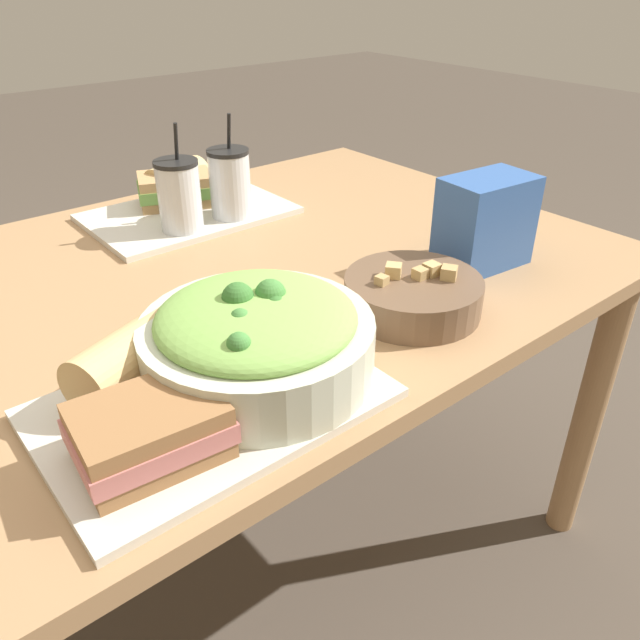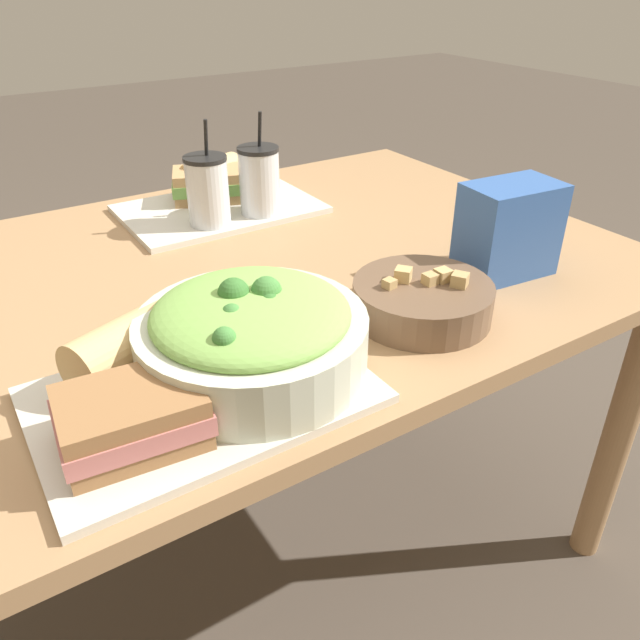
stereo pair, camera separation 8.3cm
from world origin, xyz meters
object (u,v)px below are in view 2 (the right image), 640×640
at_px(drink_cup_red, 259,183).
at_px(chip_bag, 508,230).
at_px(baguette_near, 138,341).
at_px(sandwich_near, 132,418).
at_px(soup_bowl, 422,299).
at_px(drink_cup_dark, 208,193).
at_px(baguette_far, 213,175).
at_px(sandwich_far, 209,185).
at_px(salad_bowl, 252,333).

xyz_separation_m(drink_cup_red, chip_bag, (0.23, -0.45, 0.00)).
bearing_deg(baguette_near, sandwich_near, 136.99).
bearing_deg(soup_bowl, drink_cup_dark, 104.23).
distance_m(baguette_far, drink_cup_dark, 0.19).
relative_size(baguette_near, sandwich_far, 1.07).
height_order(sandwich_near, drink_cup_dark, drink_cup_dark).
bearing_deg(salad_bowl, drink_cup_red, 61.05).
bearing_deg(baguette_near, baguette_far, -53.81).
height_order(sandwich_near, sandwich_far, same).
relative_size(drink_cup_red, chip_bag, 1.23).
bearing_deg(salad_bowl, drink_cup_dark, 72.02).
distance_m(salad_bowl, baguette_far, 0.70).
height_order(sandwich_far, drink_cup_red, drink_cup_red).
bearing_deg(sandwich_far, soup_bowl, -61.61).
bearing_deg(chip_bag, baguette_near, -178.05).
distance_m(sandwich_near, baguette_far, 0.83).
xyz_separation_m(baguette_near, sandwich_far, (0.34, 0.54, -0.01)).
xyz_separation_m(sandwich_far, drink_cup_dark, (-0.06, -0.13, 0.03)).
relative_size(baguette_near, baguette_far, 1.32).
height_order(sandwich_far, baguette_far, baguette_far).
distance_m(soup_bowl, baguette_near, 0.41).
xyz_separation_m(sandwich_far, baguette_far, (0.03, 0.04, 0.01)).
distance_m(salad_bowl, drink_cup_red, 0.56).
xyz_separation_m(baguette_near, chip_bag, (0.62, -0.04, 0.03)).
relative_size(sandwich_far, drink_cup_dark, 0.90).
bearing_deg(sandwich_near, drink_cup_dark, 63.81).
height_order(sandwich_far, drink_cup_dark, drink_cup_dark).
height_order(salad_bowl, drink_cup_dark, drink_cup_dark).
distance_m(sandwich_far, chip_bag, 0.64).
bearing_deg(drink_cup_dark, baguette_far, 63.23).
relative_size(drink_cup_dark, drink_cup_red, 1.00).
distance_m(baguette_near, sandwich_far, 0.63).
bearing_deg(baguette_near, drink_cup_dark, -55.95).
distance_m(salad_bowl, sandwich_far, 0.66).
bearing_deg(salad_bowl, soup_bowl, 0.33).
xyz_separation_m(soup_bowl, sandwich_far, (-0.07, 0.62, 0.01)).
relative_size(sandwich_near, baguette_near, 0.84).
relative_size(baguette_far, drink_cup_red, 0.73).
distance_m(soup_bowl, sandwich_near, 0.46).
xyz_separation_m(sandwich_near, baguette_far, (0.42, 0.71, 0.01)).
distance_m(soup_bowl, sandwich_far, 0.62).
bearing_deg(sandwich_far, baguette_near, -99.60).
distance_m(sandwich_near, drink_cup_red, 0.70).
height_order(soup_bowl, drink_cup_red, drink_cup_red).
xyz_separation_m(sandwich_near, sandwich_far, (0.39, 0.67, 0.00)).
distance_m(sandwich_far, drink_cup_dark, 0.15).
bearing_deg(chip_bag, sandwich_far, 121.60).
xyz_separation_m(soup_bowl, drink_cup_dark, (-0.12, 0.49, 0.05)).
bearing_deg(drink_cup_dark, salad_bowl, -107.98).
relative_size(baguette_near, chip_bag, 1.18).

